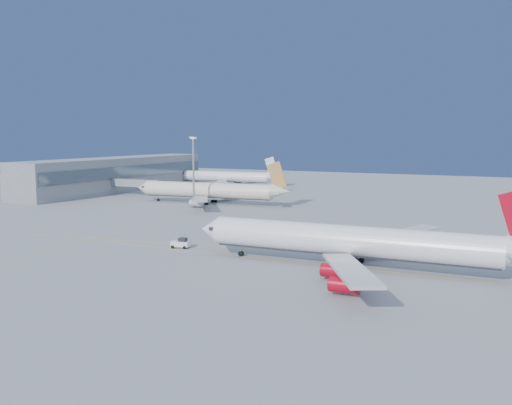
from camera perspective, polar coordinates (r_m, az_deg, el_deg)
name	(u,v)px	position (r m, az deg, el deg)	size (l,w,h in m)	color
ground	(267,244)	(132.73, 1.07, -4.21)	(500.00, 500.00, 0.00)	slate
terminal	(117,174)	(265.55, -13.73, 2.77)	(18.40, 110.00, 15.00)	gray
jet_bridge	(138,183)	(241.95, -11.72, 1.89)	(23.60, 3.60, 6.90)	gray
taxiway_lines	(225,235)	(144.92, -3.13, -3.28)	(118.86, 140.00, 0.02)	#CFA10B
airliner_virgin	(355,242)	(110.62, 9.88, -3.90)	(67.49, 60.73, 16.67)	white
airliner_etihad	(210,190)	(210.13, -4.58, 1.21)	(61.82, 56.86, 16.13)	beige
airliner_third	(228,177)	(283.39, -2.80, 2.59)	(55.29, 50.86, 14.83)	white
pushback_tug	(181,243)	(129.60, -7.53, -4.06)	(4.44, 3.17, 2.32)	white
light_mast	(193,166)	(200.12, -6.28, 3.69)	(2.14, 2.14, 24.73)	gray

